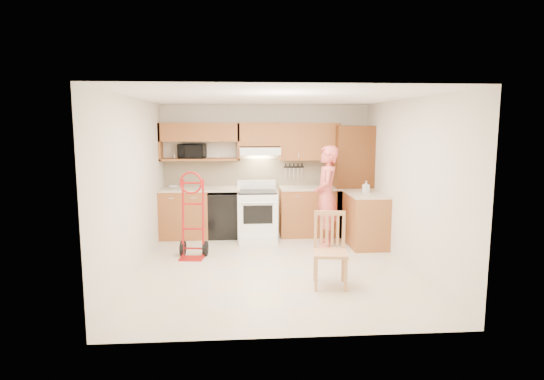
{
  "coord_description": "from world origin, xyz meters",
  "views": [
    {
      "loc": [
        -0.5,
        -6.46,
        2.11
      ],
      "look_at": [
        0.0,
        0.5,
        1.1
      ],
      "focal_mm": 29.6,
      "sensor_mm": 36.0,
      "label": 1
    }
  ],
  "objects": [
    {
      "name": "upper_cab_center",
      "position": [
        -0.12,
        2.08,
        1.94
      ],
      "size": [
        0.76,
        0.33,
        0.44
      ],
      "primitive_type": "cube",
      "color": "#975125",
      "rests_on": "wall_back"
    },
    {
      "name": "ceiling",
      "position": [
        0.0,
        0.0,
        2.51
      ],
      "size": [
        4.0,
        4.5,
        0.02
      ],
      "primitive_type": "cube",
      "color": "white",
      "rests_on": "ground"
    },
    {
      "name": "bowl",
      "position": [
        -1.74,
        1.95,
        0.96
      ],
      "size": [
        0.21,
        0.21,
        0.05
      ],
      "primitive_type": "imported",
      "rotation": [
        0.0,
        0.0,
        0.08
      ],
      "color": "white",
      "rests_on": "countertop_left"
    },
    {
      "name": "person",
      "position": [
        1.0,
        1.17,
        0.88
      ],
      "size": [
        0.52,
        0.7,
        1.76
      ],
      "primitive_type": "imported",
      "rotation": [
        0.0,
        0.0,
        -1.73
      ],
      "color": "#DA5750",
      "rests_on": "ground"
    },
    {
      "name": "dining_chair",
      "position": [
        0.67,
        -0.83,
        0.49
      ],
      "size": [
        0.5,
        0.53,
        0.97
      ],
      "primitive_type": null,
      "rotation": [
        0.0,
        0.0,
        -0.13
      ],
      "color": "tan",
      "rests_on": "ground"
    },
    {
      "name": "knife_strip",
      "position": [
        0.55,
        2.21,
        1.24
      ],
      "size": [
        0.4,
        0.05,
        0.29
      ],
      "primitive_type": null,
      "color": "black",
      "rests_on": "backsplash"
    },
    {
      "name": "lower_cab_right",
      "position": [
        0.83,
        1.95,
        0.45
      ],
      "size": [
        1.14,
        0.6,
        0.9
      ],
      "primitive_type": "cube",
      "color": "#975125",
      "rests_on": "ground"
    },
    {
      "name": "wall_right",
      "position": [
        2.01,
        0.0,
        1.25
      ],
      "size": [
        0.02,
        4.5,
        2.5
      ],
      "primitive_type": "cube",
      "color": "beige",
      "rests_on": "ground"
    },
    {
      "name": "countertop_right",
      "position": [
        0.83,
        1.95,
        0.92
      ],
      "size": [
        1.14,
        0.63,
        0.04
      ],
      "primitive_type": "cube",
      "color": "beige",
      "rests_on": "lower_cab_right"
    },
    {
      "name": "hand_truck",
      "position": [
        -1.27,
        0.59,
        0.63
      ],
      "size": [
        0.54,
        0.51,
        1.25
      ],
      "primitive_type": null,
      "rotation": [
        0.0,
        0.0,
        -0.12
      ],
      "color": "#A51413",
      "rests_on": "ground"
    },
    {
      "name": "upper_shelf_mw",
      "position": [
        -1.25,
        2.08,
        1.47
      ],
      "size": [
        1.5,
        0.33,
        0.04
      ],
      "primitive_type": "cube",
      "color": "#975125",
      "rests_on": "wall_back"
    },
    {
      "name": "range_hood",
      "position": [
        -0.12,
        2.02,
        1.63
      ],
      "size": [
        0.76,
        0.46,
        0.14
      ],
      "primitive_type": "cube",
      "color": "white",
      "rests_on": "wall_back"
    },
    {
      "name": "backsplash",
      "position": [
        0.0,
        2.23,
        1.2
      ],
      "size": [
        3.92,
        0.03,
        0.55
      ],
      "primitive_type": "cube",
      "color": "beige",
      "rests_on": "wall_back"
    },
    {
      "name": "wall_front",
      "position": [
        0.0,
        -2.26,
        1.25
      ],
      "size": [
        4.0,
        0.02,
        2.5
      ],
      "primitive_type": "cube",
      "color": "beige",
      "rests_on": "ground"
    },
    {
      "name": "wall_back",
      "position": [
        0.0,
        2.26,
        1.25
      ],
      "size": [
        4.0,
        0.02,
        2.5
      ],
      "primitive_type": "cube",
      "color": "beige",
      "rests_on": "ground"
    },
    {
      "name": "lower_cab_left",
      "position": [
        -1.55,
        1.95,
        0.45
      ],
      "size": [
        0.9,
        0.6,
        0.9
      ],
      "primitive_type": "cube",
      "color": "#975125",
      "rests_on": "ground"
    },
    {
      "name": "floor",
      "position": [
        0.0,
        0.0,
        -0.01
      ],
      "size": [
        4.0,
        4.5,
        0.02
      ],
      "primitive_type": "cube",
      "color": "beige",
      "rests_on": "ground"
    },
    {
      "name": "pantry_tall",
      "position": [
        1.65,
        1.95,
        1.05
      ],
      "size": [
        0.7,
        0.6,
        2.1
      ],
      "primitive_type": "cube",
      "color": "#4E2913",
      "rests_on": "ground"
    },
    {
      "name": "upper_cab_left",
      "position": [
        -1.25,
        2.08,
        1.98
      ],
      "size": [
        1.5,
        0.33,
        0.34
      ],
      "primitive_type": "cube",
      "color": "#975125",
      "rests_on": "wall_back"
    },
    {
      "name": "range",
      "position": [
        -0.19,
        1.65,
        0.54
      ],
      "size": [
        0.73,
        0.96,
        1.07
      ],
      "primitive_type": null,
      "color": "white",
      "rests_on": "ground"
    },
    {
      "name": "dishwasher",
      "position": [
        -0.8,
        1.95,
        0.42
      ],
      "size": [
        0.6,
        0.6,
        0.85
      ],
      "primitive_type": "cube",
      "color": "black",
      "rests_on": "ground"
    },
    {
      "name": "microwave",
      "position": [
        -1.4,
        2.08,
        1.63
      ],
      "size": [
        0.53,
        0.39,
        0.27
      ],
      "primitive_type": "imported",
      "rotation": [
        0.0,
        0.0,
        -0.12
      ],
      "color": "black",
      "rests_on": "upper_shelf_mw"
    },
    {
      "name": "soap_bottle",
      "position": [
        1.7,
        1.17,
        1.04
      ],
      "size": [
        0.11,
        0.11,
        0.21
      ],
      "primitive_type": "imported",
      "rotation": [
        0.0,
        0.0,
        0.23
      ],
      "color": "white",
      "rests_on": "countertop_return"
    },
    {
      "name": "upper_cab_right",
      "position": [
        0.83,
        2.08,
        1.8
      ],
      "size": [
        1.14,
        0.33,
        0.7
      ],
      "primitive_type": "cube",
      "color": "#975125",
      "rests_on": "wall_back"
    },
    {
      "name": "countertop_left",
      "position": [
        -1.25,
        1.95,
        0.92
      ],
      "size": [
        1.5,
        0.63,
        0.04
      ],
      "primitive_type": "cube",
      "color": "beige",
      "rests_on": "lower_cab_left"
    },
    {
      "name": "wall_left",
      "position": [
        -2.01,
        0.0,
        1.25
      ],
      "size": [
        0.02,
        4.5,
        2.5
      ],
      "primitive_type": "cube",
      "color": "beige",
      "rests_on": "ground"
    },
    {
      "name": "countertop_return",
      "position": [
        1.7,
        1.15,
        0.92
      ],
      "size": [
        0.63,
        1.0,
        0.04
      ],
      "primitive_type": "cube",
      "color": "beige",
      "rests_on": "cab_return_right"
    },
    {
      "name": "cab_return_right",
      "position": [
        1.7,
        1.15,
        0.45
      ],
      "size": [
        0.6,
        1.0,
        0.9
      ],
      "primitive_type": "cube",
      "color": "#975125",
      "rests_on": "ground"
    }
  ]
}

